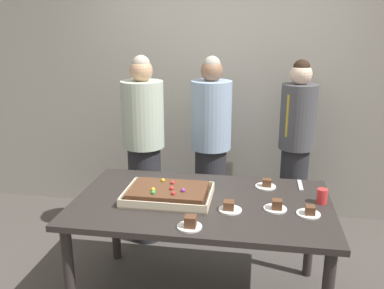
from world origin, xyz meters
name	(u,v)px	position (x,y,z in m)	size (l,w,h in m)	color
interior_back_panel	(225,68)	(0.00, 1.60, 1.50)	(8.00, 0.12, 3.00)	#9E998E
party_table	(202,212)	(0.00, 0.00, 0.69)	(1.74, 1.03, 0.77)	#2D2826
sheet_cake	(168,194)	(-0.23, 0.00, 0.81)	(0.59, 0.42, 0.10)	beige
plated_slice_near_left	(276,206)	(0.49, -0.06, 0.80)	(0.15, 0.15, 0.07)	white
plated_slice_near_right	(229,207)	(0.19, -0.12, 0.80)	(0.15, 0.15, 0.06)	white
plated_slice_far_left	(309,212)	(0.69, -0.11, 0.79)	(0.15, 0.15, 0.06)	white
plated_slice_far_right	(266,185)	(0.43, 0.31, 0.79)	(0.15, 0.15, 0.06)	white
plated_slice_center_front	(190,224)	(-0.02, -0.40, 0.80)	(0.15, 0.15, 0.08)	white
drink_cup_nearest	(322,196)	(0.79, 0.09, 0.82)	(0.07, 0.07, 0.10)	red
cake_server_utensil	(300,185)	(0.68, 0.39, 0.78)	(0.03, 0.20, 0.01)	silver
person_serving_front	(211,145)	(-0.07, 1.07, 0.85)	(0.36, 0.36, 1.66)	#28282D
person_green_shirt_behind	(296,145)	(0.71, 1.20, 0.85)	(0.32, 0.32, 1.63)	#28282D
person_striped_tie_right	(144,149)	(-0.63, 0.82, 0.86)	(0.36, 0.36, 1.68)	#28282D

